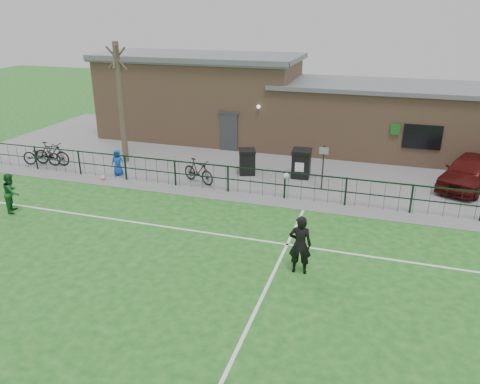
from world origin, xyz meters
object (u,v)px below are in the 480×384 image
(wheelie_bin_right, at_px, (301,164))
(ball_ground, at_px, (103,178))
(car_maroon, at_px, (469,171))
(bicycle_a, at_px, (42,155))
(wheelie_bin_left, at_px, (247,162))
(spectator_child, at_px, (118,163))
(bicycle_d, at_px, (198,171))
(bare_tree, at_px, (121,104))
(bicycle_b, at_px, (52,154))
(outfield_player, at_px, (12,193))
(sign_post, at_px, (323,167))

(wheelie_bin_right, xyz_separation_m, ball_ground, (-8.69, -3.21, -0.52))
(car_maroon, height_order, bicycle_a, car_maroon)
(wheelie_bin_left, height_order, wheelie_bin_right, wheelie_bin_right)
(car_maroon, bearing_deg, bicycle_a, -147.60)
(car_maroon, distance_m, spectator_child, 16.02)
(wheelie_bin_right, xyz_separation_m, bicycle_d, (-4.30, -2.22, -0.07))
(bicycle_d, bearing_deg, spectator_child, 116.46)
(bicycle_a, bearing_deg, bare_tree, -72.62)
(spectator_child, bearing_deg, car_maroon, -6.46)
(car_maroon, height_order, bicycle_b, car_maroon)
(bicycle_d, bearing_deg, car_maroon, -51.04)
(bicycle_b, relative_size, ball_ground, 8.41)
(car_maroon, bearing_deg, bicycle_b, -147.90)
(bicycle_a, xyz_separation_m, outfield_player, (2.80, -5.11, 0.23))
(sign_post, distance_m, bicycle_b, 13.55)
(bicycle_b, relative_size, bicycle_d, 1.08)
(bicycle_b, bearing_deg, wheelie_bin_left, -82.41)
(bare_tree, height_order, bicycle_a, bare_tree)
(wheelie_bin_left, bearing_deg, car_maroon, -13.23)
(ball_ground, bearing_deg, outfield_player, -107.81)
(bare_tree, relative_size, sign_post, 3.00)
(bare_tree, height_order, outfield_player, bare_tree)
(bicycle_a, relative_size, bicycle_d, 1.10)
(sign_post, distance_m, bicycle_a, 14.04)
(wheelie_bin_right, distance_m, bicycle_a, 13.02)
(wheelie_bin_left, height_order, bicycle_b, bicycle_b)
(wheelie_bin_right, height_order, outfield_player, outfield_player)
(sign_post, relative_size, ball_ground, 8.47)
(sign_post, height_order, outfield_player, sign_post)
(outfield_player, bearing_deg, sign_post, -89.41)
(bare_tree, relative_size, bicycle_d, 3.25)
(bicycle_b, bearing_deg, spectator_child, -97.14)
(bicycle_d, bearing_deg, ball_ground, 126.67)
(bare_tree, bearing_deg, sign_post, -5.32)
(car_maroon, height_order, ball_ground, car_maroon)
(car_maroon, bearing_deg, spectator_child, -144.63)
(car_maroon, relative_size, bicycle_b, 2.17)
(bicycle_d, xyz_separation_m, spectator_child, (-4.06, -0.18, 0.06))
(bicycle_b, height_order, outfield_player, outfield_player)
(bicycle_d, distance_m, outfield_player, 7.69)
(sign_post, relative_size, outfield_player, 1.28)
(bicycle_b, height_order, ball_ground, bicycle_b)
(car_maroon, height_order, spectator_child, car_maroon)
(bare_tree, xyz_separation_m, bicycle_a, (-3.67, -1.89, -2.45))
(wheelie_bin_right, relative_size, outfield_player, 0.80)
(sign_post, distance_m, outfield_player, 12.72)
(bicycle_b, xyz_separation_m, spectator_child, (3.99, -0.32, 0.02))
(bare_tree, bearing_deg, wheelie_bin_left, 0.29)
(car_maroon, height_order, outfield_player, outfield_player)
(wheelie_bin_right, height_order, ball_ground, wheelie_bin_right)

